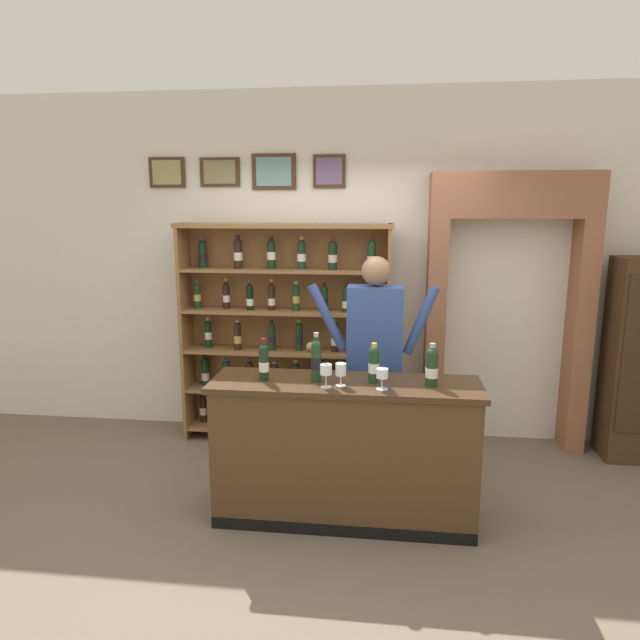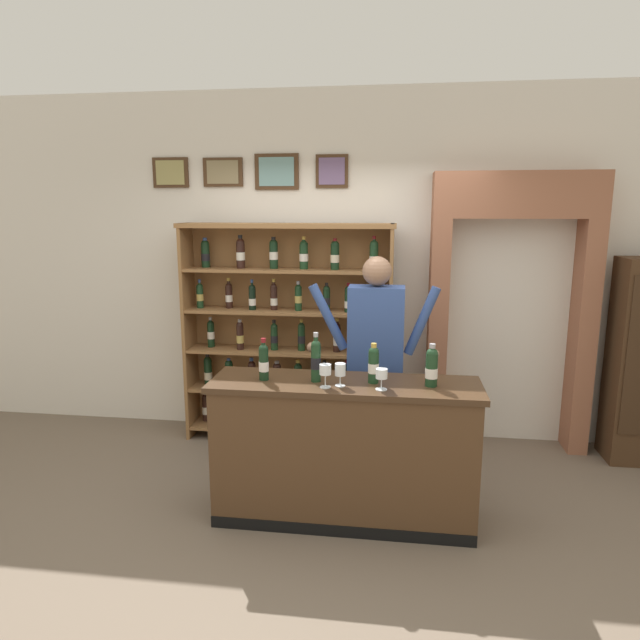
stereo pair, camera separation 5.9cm
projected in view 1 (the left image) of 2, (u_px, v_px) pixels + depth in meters
ground_plane at (318, 516)px, 3.91m from camera, size 14.00×14.00×0.02m
back_wall at (340, 267)px, 5.20m from camera, size 12.00×0.19×3.13m
wine_shelf at (286, 329)px, 5.04m from camera, size 1.89×0.35×1.97m
archway_doorway at (506, 290)px, 4.93m from camera, size 1.39×0.45×2.40m
tasting_counter at (344, 451)px, 3.79m from camera, size 1.79×0.52×0.97m
shopkeeper at (375, 345)px, 4.20m from camera, size 0.99×0.22×1.76m
tasting_bottle_vin_santo at (264, 361)px, 3.71m from camera, size 0.07×0.07×0.28m
tasting_bottle_chianti at (316, 359)px, 3.68m from camera, size 0.07×0.07×0.33m
tasting_bottle_brunello at (374, 364)px, 3.66m from camera, size 0.07×0.07×0.27m
tasting_bottle_prosecco at (432, 366)px, 3.60m from camera, size 0.08×0.08×0.28m
wine_glass_spare at (382, 375)px, 3.52m from camera, size 0.07×0.07×0.14m
wine_glass_right at (326, 371)px, 3.56m from camera, size 0.08×0.08×0.15m
wine_glass_center at (341, 371)px, 3.59m from camera, size 0.07×0.07×0.15m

